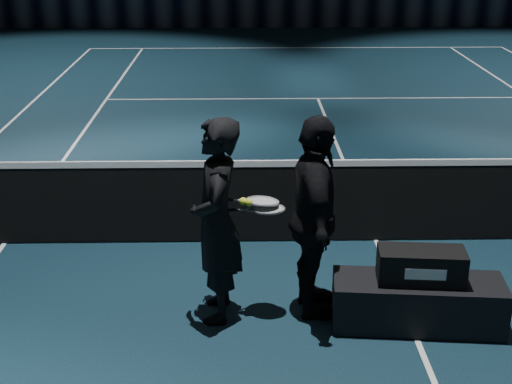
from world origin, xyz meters
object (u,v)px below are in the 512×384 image
racket_lower (269,209)px  tennis_balls (246,200)px  player_bench (417,303)px  racket_upper (263,201)px  player_a (217,221)px  player_b (314,219)px  racket_bag (421,266)px

racket_lower → tennis_balls: tennis_balls is taller
player_bench → tennis_balls: bearing=176.3°
player_bench → racket_lower: racket_lower is taller
player_bench → racket_upper: 1.63m
player_a → racket_lower: (0.45, 0.02, 0.10)m
player_b → racket_lower: bearing=90.2°
player_b → racket_lower: (-0.40, -0.02, 0.10)m
player_bench → racket_lower: (-1.30, 0.24, 0.80)m
racket_bag → racket_upper: racket_upper is taller
racket_lower → tennis_balls: bearing=178.5°
racket_lower → racket_upper: size_ratio=1.00×
player_b → tennis_balls: bearing=89.8°
racket_upper → tennis_balls: (-0.14, -0.04, 0.03)m
racket_lower → player_a: bearing=180.0°
racket_lower → tennis_balls: size_ratio=5.67×
player_bench → player_b: player_b is taller
player_b → racket_bag: bearing=-108.5°
racket_bag → racket_lower: size_ratio=1.08×
racket_bag → tennis_balls: size_ratio=6.14×
racket_bag → player_a: (-1.75, 0.22, 0.33)m
player_bench → racket_upper: bearing=173.7°
player_bench → tennis_balls: 1.76m
racket_lower → racket_bag: bearing=-13.2°
racket_lower → player_bench: bearing=-13.2°
player_bench → player_a: player_a is taller
player_b → racket_lower: size_ratio=2.71×
player_a → tennis_balls: bearing=93.4°
tennis_balls → player_a: bearing=-176.3°
racket_upper → player_a: bearing=-178.3°
player_bench → racket_bag: racket_bag is taller
player_b → player_bench: bearing=-108.5°
racket_bag → racket_upper: 1.47m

